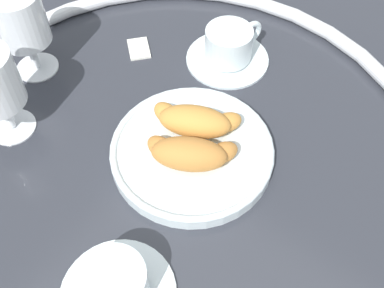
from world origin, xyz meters
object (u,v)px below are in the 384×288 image
(croissant_large, at_px, (189,153))
(coffee_cup_far, at_px, (115,288))
(juice_glass_left, at_px, (21,22))
(coffee_cup_near, at_px, (229,48))
(sugar_packet, at_px, (139,48))
(croissant_small, at_px, (195,121))
(pastry_plate, at_px, (192,151))

(croissant_large, relative_size, coffee_cup_far, 0.90)
(juice_glass_left, bearing_deg, coffee_cup_near, 39.47)
(sugar_packet, bearing_deg, croissant_large, 7.28)
(coffee_cup_far, bearing_deg, croissant_small, 104.30)
(croissant_large, distance_m, sugar_packet, 0.26)
(croissant_large, relative_size, croissant_small, 0.98)
(juice_glass_left, bearing_deg, pastry_plate, 0.92)
(pastry_plate, xyz_separation_m, juice_glass_left, (-0.31, -0.00, 0.08))
(pastry_plate, relative_size, sugar_packet, 4.54)
(pastry_plate, height_order, coffee_cup_near, coffee_cup_near)
(croissant_large, xyz_separation_m, coffee_cup_far, (0.03, -0.19, -0.02))
(croissant_large, bearing_deg, coffee_cup_near, 110.02)
(coffee_cup_far, bearing_deg, sugar_packet, 126.46)
(pastry_plate, relative_size, juice_glass_left, 1.62)
(croissant_small, relative_size, sugar_packet, 2.49)
(pastry_plate, bearing_deg, croissant_large, -61.86)
(croissant_small, height_order, coffee_cup_near, croissant_small)
(pastry_plate, relative_size, croissant_small, 1.82)
(coffee_cup_far, height_order, sugar_packet, coffee_cup_far)
(sugar_packet, bearing_deg, coffee_cup_far, -11.65)
(coffee_cup_near, relative_size, juice_glass_left, 0.97)
(pastry_plate, relative_size, coffee_cup_far, 1.67)
(juice_glass_left, xyz_separation_m, sugar_packet, (0.11, 0.13, -0.09))
(coffee_cup_near, bearing_deg, croissant_small, -72.49)
(coffee_cup_near, distance_m, sugar_packet, 0.15)
(croissant_small, xyz_separation_m, coffee_cup_far, (0.06, -0.24, -0.02))
(croissant_large, distance_m, coffee_cup_far, 0.19)
(croissant_large, bearing_deg, pastry_plate, 118.14)
(pastry_plate, height_order, juice_glass_left, juice_glass_left)
(croissant_large, bearing_deg, juice_glass_left, 177.04)
(pastry_plate, bearing_deg, coffee_cup_far, -77.61)
(coffee_cup_near, bearing_deg, pastry_plate, -70.94)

